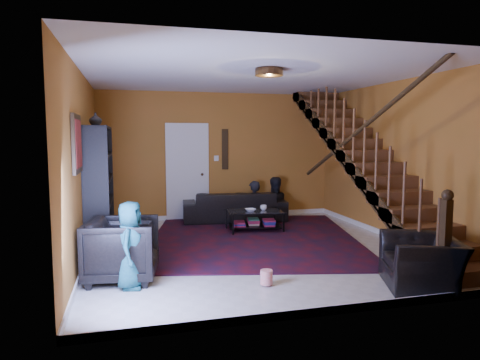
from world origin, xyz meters
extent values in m
plane|color=beige|center=(0.00, 0.00, 0.00)|extent=(5.50, 5.50, 0.00)
plane|color=#AE6626|center=(0.00, 2.75, 1.40)|extent=(5.20, 0.00, 5.20)
plane|color=#AE6626|center=(0.00, -2.75, 1.40)|extent=(5.20, 0.00, 5.20)
plane|color=#AE6626|center=(-2.60, 0.00, 1.40)|extent=(0.00, 5.50, 5.50)
plane|color=#AE6626|center=(2.60, 0.00, 1.40)|extent=(0.00, 5.50, 5.50)
plane|color=white|center=(0.00, 0.00, 2.80)|extent=(5.50, 5.50, 0.00)
cube|color=silver|center=(0.00, 2.74, 0.05)|extent=(5.20, 0.02, 0.10)
cube|color=silver|center=(-2.59, 0.00, 0.05)|extent=(0.02, 5.50, 0.10)
cube|color=#AE6626|center=(2.12, 0.00, 1.32)|extent=(0.95, 4.92, 2.83)
cube|color=black|center=(1.67, 0.00, 1.40)|extent=(0.04, 5.02, 3.02)
cylinder|color=black|center=(1.70, 0.00, 1.85)|extent=(0.07, 4.20, 2.44)
cube|color=black|center=(1.70, -2.40, 0.55)|extent=(0.10, 0.10, 1.10)
cube|color=black|center=(-2.41, 0.60, 1.00)|extent=(0.35, 1.80, 2.00)
cube|color=black|center=(-2.41, 0.60, 0.40)|extent=(0.35, 1.72, 0.03)
cube|color=black|center=(-2.41, 0.60, 1.16)|extent=(0.35, 1.72, 0.03)
cube|color=silver|center=(-0.70, 2.73, 1.02)|extent=(0.82, 0.05, 2.05)
cube|color=maroon|center=(-2.57, -0.90, 1.75)|extent=(0.04, 0.74, 0.74)
cube|color=black|center=(0.15, 2.73, 1.55)|extent=(0.14, 0.03, 0.90)
cylinder|color=#3F2814|center=(0.00, -0.80, 2.74)|extent=(0.40, 0.40, 0.10)
cube|color=#400B15|center=(0.21, 0.66, 0.01)|extent=(4.42, 4.81, 0.02)
imported|color=black|center=(0.26, 2.30, 0.32)|extent=(2.29, 1.09, 0.65)
imported|color=black|center=(-2.05, -1.07, 0.40)|extent=(1.00, 0.98, 0.80)
imported|color=black|center=(1.50, -2.25, 0.31)|extent=(1.11, 1.18, 0.62)
imported|color=black|center=(0.71, 2.35, 0.21)|extent=(0.51, 0.36, 1.31)
imported|color=black|center=(1.18, 2.35, 0.24)|extent=(0.73, 0.60, 1.39)
imported|color=#175A5A|center=(-1.95, -1.39, 0.53)|extent=(0.46, 0.59, 1.07)
cube|color=black|center=(-0.10, 0.95, 0.20)|extent=(0.03, 0.03, 0.40)
cube|color=black|center=(0.90, 0.95, 0.20)|extent=(0.03, 0.03, 0.40)
cube|color=black|center=(-0.10, 1.50, 0.20)|extent=(0.03, 0.03, 0.40)
cube|color=black|center=(0.90, 1.50, 0.20)|extent=(0.03, 0.03, 0.40)
cube|color=black|center=(0.40, 1.22, 0.11)|extent=(1.08, 0.72, 0.02)
cube|color=silver|center=(0.40, 1.22, 0.40)|extent=(1.15, 0.79, 0.02)
imported|color=#999999|center=(0.58, 1.23, 0.45)|extent=(0.16, 0.16, 0.10)
imported|color=#999999|center=(0.58, 1.27, 0.45)|extent=(0.13, 0.13, 0.09)
imported|color=#999999|center=(0.30, 1.17, 0.43)|extent=(0.22, 0.22, 0.05)
imported|color=#999999|center=(-2.41, 0.10, 2.10)|extent=(0.18, 0.18, 0.19)
cylinder|color=red|center=(-0.33, -1.74, 0.11)|extent=(0.17, 0.17, 0.18)
camera|label=1|loc=(-1.94, -6.63, 1.85)|focal=32.00mm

